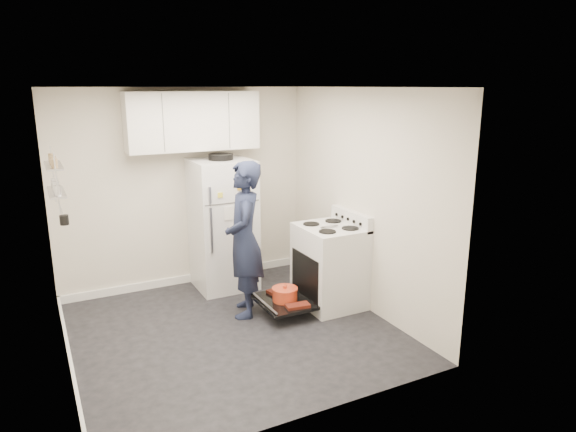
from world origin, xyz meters
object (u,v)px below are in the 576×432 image
person (244,240)px  refrigerator (223,224)px  open_oven_door (284,298)px  electric_range (329,267)px

person → refrigerator: bearing=-163.8°
open_oven_door → person: bearing=149.7°
refrigerator → person: size_ratio=0.98×
refrigerator → person: 0.89m
person → open_oven_door: bearing=80.7°
electric_range → open_oven_door: bearing=-179.5°
electric_range → refrigerator: size_ratio=0.64×
electric_range → refrigerator: 1.46m
electric_range → refrigerator: refrigerator is taller
open_oven_door → refrigerator: bearing=105.5°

